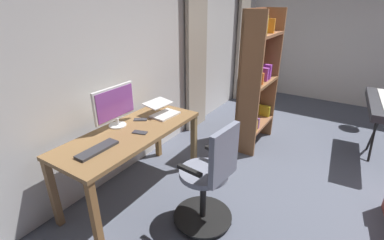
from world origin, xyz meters
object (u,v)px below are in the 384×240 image
Objects in this scene: computer_monitor at (115,105)px; computer_mouse at (161,105)px; cell_phone_by_monitor at (140,132)px; bookshelf at (255,81)px; desk at (132,139)px; computer_keyboard at (97,149)px; piano_keyboard at (383,105)px; laptop at (162,110)px; cell_phone_face_up at (140,120)px; office_chair at (209,181)px.

computer_mouse is (-0.67, 0.04, -0.22)m from computer_monitor.
cell_phone_by_monitor is (0.00, 0.31, -0.23)m from computer_monitor.
computer_monitor is at bearing -25.07° from bookshelf.
desk is 0.45m from computer_keyboard.
piano_keyboard is (-0.49, 1.51, -0.20)m from bookshelf.
desk is 0.52m from laptop.
cell_phone_face_up is at bearing 156.62° from computer_monitor.
office_chair reaches higher than cell_phone_by_monitor.
computer_keyboard reaches higher than cell_phone_face_up.
bookshelf is at bearing 160.79° from desk.
computer_mouse reaches higher than cell_phone_by_monitor.
laptop is 2.76m from piano_keyboard.
laptop is (-0.49, 0.21, -0.18)m from computer_monitor.
laptop is 0.18× the size of bookshelf.
cell_phone_face_up is 0.12× the size of piano_keyboard.
laptop is at bearing 156.24° from computer_monitor.
desk is 0.91m from office_chair.
piano_keyboard is at bearing 121.30° from cell_phone_by_monitor.
office_chair is 7.18× the size of cell_phone_face_up.
computer_monitor is at bearing -106.84° from cell_phone_by_monitor.
computer_monitor reaches higher than piano_keyboard.
computer_monitor is at bearing -94.67° from desk.
cell_phone_by_monitor is (0.49, 0.10, -0.05)m from laptop.
office_chair reaches higher than computer_keyboard.
bookshelf reaches higher than piano_keyboard.
laptop is 0.28× the size of piano_keyboard.
desk is 1.29× the size of piano_keyboard.
bookshelf reaches higher than cell_phone_face_up.
piano_keyboard is at bearing 142.17° from computer_keyboard.
computer_monitor reaches higher than computer_mouse.
piano_keyboard is (-1.58, 2.30, -0.04)m from computer_mouse.
computer_monitor is at bearing -152.64° from computer_keyboard.
cell_phone_by_monitor is 0.32m from cell_phone_face_up.
office_chair is 1.28m from computer_mouse.
cell_phone_face_up is at bearing -155.56° from cell_phone_by_monitor.
office_chair is 1.21m from computer_monitor.
laptop is 1.42m from bookshelf.
computer_mouse is at bearing -170.30° from computer_keyboard.
cell_phone_by_monitor is 1.84m from bookshelf.
bookshelf is at bearing 147.08° from cell_phone_by_monitor.
laptop is 0.50m from cell_phone_by_monitor.
bookshelf is (-2.22, 0.59, 0.17)m from computer_keyboard.
desk is at bearing 13.18° from computer_mouse.
piano_keyboard reaches higher than cell_phone_face_up.
computer_keyboard is at bearing 27.36° from computer_monitor.
cell_phone_by_monitor is 0.12× the size of piano_keyboard.
piano_keyboard is at bearing 136.75° from desk.
piano_keyboard is (-2.24, 1.24, 0.25)m from office_chair.
computer_mouse reaches higher than computer_keyboard.
computer_mouse is 2.79m from piano_keyboard.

